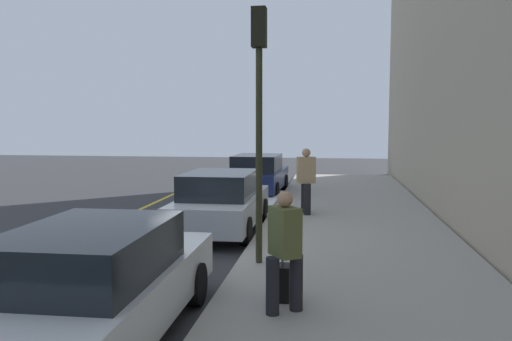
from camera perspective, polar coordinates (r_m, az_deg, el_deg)
The scene contains 11 objects.
ground_plane at distance 12.64m, azimuth -4.45°, elevation -7.22°, with size 56.00×56.00×0.00m, color #333335.
sidewalk at distance 12.35m, azimuth 10.79°, elevation -7.24°, with size 28.00×4.60×0.15m, color #A39E93.
lane_stripe_centre at distance 13.69m, azimuth -17.73°, elevation -6.47°, with size 28.00×0.14×0.01m, color gold.
snow_bank_curb at distance 16.97m, azimuth 1.25°, elevation -3.61°, with size 4.90×0.56×0.22m, color white.
parked_car_white at distance 6.82m, azimuth -16.88°, elevation -11.79°, with size 4.78×1.93×1.51m.
parked_car_silver at distance 13.09m, azimuth -3.79°, elevation -3.40°, with size 4.51×1.91×1.51m.
parked_car_navy at distance 19.74m, azimuth 0.21°, elevation -0.46°, with size 4.51×2.00×1.51m.
pedestrian_olive_coat at distance 7.16m, azimuth 3.13°, elevation -8.41°, with size 0.53×0.49×1.67m.
pedestrian_tan_coat at distance 14.85m, azimuth 5.45°, elevation -0.92°, with size 0.60×0.56×1.85m.
traffic_light_pole at distance 9.53m, azimuth 0.34°, elevation 8.37°, with size 0.35×0.26×4.60m.
rolling_suitcase at distance 7.81m, azimuth 2.88°, elevation -12.02°, with size 0.34×0.22×0.88m.
Camera 1 is at (-12.04, -2.71, 2.74)m, focal length 36.89 mm.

